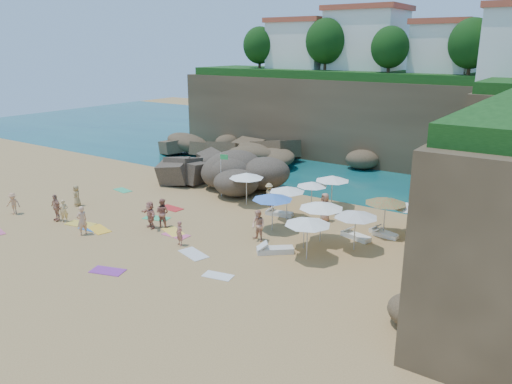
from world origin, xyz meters
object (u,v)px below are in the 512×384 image
Objects in this scene: parasol_2 at (332,178)px; person_stand_3 at (272,200)px; parasol_0 at (246,175)px; parasol_1 at (312,184)px; person_stand_6 at (82,220)px; lounger_0 at (279,213)px; flag_pole at (222,169)px; rock_outcrop at (229,184)px; person_stand_1 at (162,213)px; person_stand_4 at (325,207)px; person_stand_2 at (269,194)px; person_stand_5 at (187,178)px; person_stand_0 at (64,211)px.

parasol_2 is 4.67m from person_stand_3.
parasol_0 reaches higher than parasol_1.
parasol_0 is at bearing 164.53° from person_stand_6.
parasol_0 is 3.94m from lounger_0.
parasol_0 is (2.74, -0.62, 0.02)m from flag_pole.
rock_outcrop is at bearing 176.33° from parasol_2.
person_stand_1 is 10.59m from person_stand_4.
parasol_1 is 3.17m from lounger_0.
parasol_1 is (8.92, -2.05, 1.88)m from rock_outcrop.
parasol_2 reaches higher than person_stand_4.
rock_outcrop is at bearing -172.55° from person_stand_6.
flag_pole is 2.14× the size of person_stand_2.
rock_outcrop is at bearing 44.49° from person_stand_5.
flag_pole is 7.62m from person_stand_1.
rock_outcrop is 5.39× the size of person_stand_0.
person_stand_3 is at bearing 153.72° from person_stand_6.
lounger_0 is 0.96× the size of person_stand_4.
person_stand_4 is (14.06, 9.89, 0.21)m from person_stand_0.
person_stand_0 is (-7.73, -9.85, -1.45)m from parasol_0.
person_stand_5 is (-8.25, 0.22, -0.07)m from person_stand_2.
person_stand_6 is at bearing -65.19° from person_stand_0.
person_stand_6 is (-11.12, -10.68, -0.04)m from person_stand_4.
person_stand_2 is at bearing 127.39° from lounger_0.
person_stand_1 is 7.69m from person_stand_3.
parasol_1 reaches higher than person_stand_0.
parasol_2 is at bearing 30.00° from parasol_0.
flag_pole is at bearing 178.46° from person_stand_6.
parasol_0 is at bearing -12.83° from flag_pole.
person_stand_6 is (-8.06, -9.92, 0.78)m from lounger_0.
rock_outcrop is 8.92m from lounger_0.
person_stand_3 is 12.56m from person_stand_6.
person_stand_2 is 0.83× the size of person_stand_4.
person_stand_0 is 13.90m from person_stand_3.
flag_pole is 2.35× the size of person_stand_5.
person_stand_2 is at bearing 62.62° from person_stand_3.
person_stand_5 is (-4.20, 0.59, -1.45)m from flag_pole.
flag_pole is 11.69m from person_stand_0.
person_stand_6 reaches higher than lounger_0.
parasol_0 reaches higher than person_stand_1.
parasol_1 is 1.36× the size of person_stand_2.
person_stand_6 is (-6.09, -11.63, 0.13)m from person_stand_2.
lounger_0 is at bearing -29.78° from rock_outcrop.
person_stand_6 is at bearing -91.30° from rock_outcrop.
rock_outcrop is at bearing 140.27° from parasol_0.
person_stand_6 is at bearing -100.29° from flag_pole.
parasol_2 reaches higher than person_stand_0.
parasol_2 is (8.07, 2.45, -0.05)m from flag_pole.
flag_pole reaches higher than person_stand_5.
lounger_0 is 1.08× the size of person_stand_3.
rock_outcrop is 11.44m from person_stand_4.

